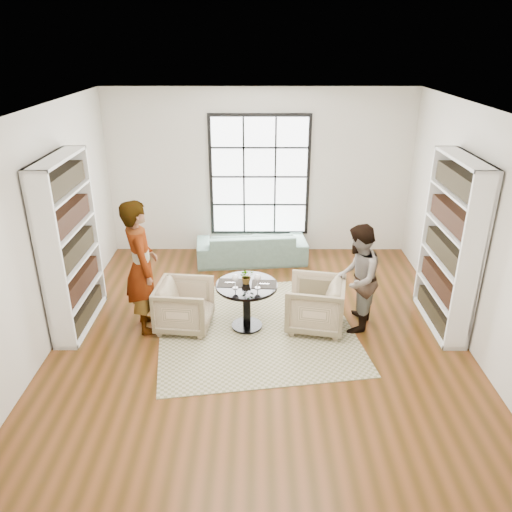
{
  "coord_description": "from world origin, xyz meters",
  "views": [
    {
      "loc": [
        -0.04,
        -5.88,
        3.78
      ],
      "look_at": [
        -0.06,
        0.4,
        1.0
      ],
      "focal_mm": 35.0,
      "sensor_mm": 36.0,
      "label": 1
    }
  ],
  "objects_px": {
    "person_right": "(357,279)",
    "sofa": "(252,246)",
    "pedestal_table": "(247,296)",
    "person_left": "(141,267)",
    "armchair_right": "(315,304)",
    "flower_centerpiece": "(247,276)",
    "wine_glass_left": "(235,278)",
    "wine_glass_right": "(258,278)",
    "armchair_left": "(185,306)"
  },
  "relations": [
    {
      "from": "person_right",
      "to": "sofa",
      "type": "bearing_deg",
      "value": -127.88
    },
    {
      "from": "sofa",
      "to": "person_right",
      "type": "xyz_separation_m",
      "value": [
        1.46,
        -2.26,
        0.48
      ]
    },
    {
      "from": "pedestal_table",
      "to": "person_left",
      "type": "xyz_separation_m",
      "value": [
        -1.42,
        0.0,
        0.44
      ]
    },
    {
      "from": "armchair_right",
      "to": "flower_centerpiece",
      "type": "xyz_separation_m",
      "value": [
        -0.95,
        0.02,
        0.43
      ]
    },
    {
      "from": "wine_glass_left",
      "to": "wine_glass_right",
      "type": "xyz_separation_m",
      "value": [
        0.3,
        0.0,
        0.0
      ]
    },
    {
      "from": "wine_glass_left",
      "to": "wine_glass_right",
      "type": "height_order",
      "value": "wine_glass_right"
    },
    {
      "from": "wine_glass_right",
      "to": "flower_centerpiece",
      "type": "relative_size",
      "value": 0.96
    },
    {
      "from": "sofa",
      "to": "armchair_left",
      "type": "distance_m",
      "value": 2.44
    },
    {
      "from": "person_left",
      "to": "wine_glass_left",
      "type": "bearing_deg",
      "value": -115.22
    },
    {
      "from": "wine_glass_right",
      "to": "wine_glass_left",
      "type": "bearing_deg",
      "value": -179.34
    },
    {
      "from": "sofa",
      "to": "armchair_left",
      "type": "height_order",
      "value": "armchair_left"
    },
    {
      "from": "wine_glass_right",
      "to": "flower_centerpiece",
      "type": "xyz_separation_m",
      "value": [
        -0.15,
        0.14,
        -0.04
      ]
    },
    {
      "from": "person_right",
      "to": "wine_glass_left",
      "type": "distance_m",
      "value": 1.66
    },
    {
      "from": "person_left",
      "to": "flower_centerpiece",
      "type": "relative_size",
      "value": 8.74
    },
    {
      "from": "armchair_left",
      "to": "armchair_right",
      "type": "relative_size",
      "value": 0.94
    },
    {
      "from": "armchair_left",
      "to": "wine_glass_right",
      "type": "xyz_separation_m",
      "value": [
        1.02,
        -0.11,
        0.49
      ]
    },
    {
      "from": "pedestal_table",
      "to": "wine_glass_left",
      "type": "height_order",
      "value": "wine_glass_left"
    },
    {
      "from": "person_left",
      "to": "pedestal_table",
      "type": "bearing_deg",
      "value": -110.1
    },
    {
      "from": "pedestal_table",
      "to": "wine_glass_right",
      "type": "height_order",
      "value": "wine_glass_right"
    },
    {
      "from": "armchair_right",
      "to": "person_right",
      "type": "xyz_separation_m",
      "value": [
        0.55,
        0.0,
        0.4
      ]
    },
    {
      "from": "armchair_left",
      "to": "wine_glass_right",
      "type": "bearing_deg",
      "value": -90.49
    },
    {
      "from": "armchair_left",
      "to": "flower_centerpiece",
      "type": "distance_m",
      "value": 0.98
    },
    {
      "from": "wine_glass_left",
      "to": "wine_glass_right",
      "type": "distance_m",
      "value": 0.3
    },
    {
      "from": "armchair_right",
      "to": "pedestal_table",
      "type": "bearing_deg",
      "value": -78.09
    },
    {
      "from": "armchair_left",
      "to": "wine_glass_left",
      "type": "xyz_separation_m",
      "value": [
        0.72,
        -0.12,
        0.48
      ]
    },
    {
      "from": "sofa",
      "to": "person_left",
      "type": "xyz_separation_m",
      "value": [
        -1.46,
        -2.27,
        0.65
      ]
    },
    {
      "from": "wine_glass_right",
      "to": "flower_centerpiece",
      "type": "height_order",
      "value": "flower_centerpiece"
    },
    {
      "from": "pedestal_table",
      "to": "wine_glass_right",
      "type": "xyz_separation_m",
      "value": [
        0.15,
        -0.11,
        0.33
      ]
    },
    {
      "from": "armchair_left",
      "to": "wine_glass_left",
      "type": "height_order",
      "value": "wine_glass_left"
    },
    {
      "from": "wine_glass_right",
      "to": "flower_centerpiece",
      "type": "distance_m",
      "value": 0.21
    },
    {
      "from": "armchair_right",
      "to": "person_left",
      "type": "distance_m",
      "value": 2.44
    },
    {
      "from": "wine_glass_left",
      "to": "flower_centerpiece",
      "type": "xyz_separation_m",
      "value": [
        0.15,
        0.15,
        -0.04
      ]
    },
    {
      "from": "person_left",
      "to": "flower_centerpiece",
      "type": "xyz_separation_m",
      "value": [
        1.42,
        0.03,
        -0.15
      ]
    },
    {
      "from": "pedestal_table",
      "to": "flower_centerpiece",
      "type": "distance_m",
      "value": 0.29
    },
    {
      "from": "armchair_left",
      "to": "pedestal_table",
      "type": "bearing_deg",
      "value": -84.36
    },
    {
      "from": "armchair_right",
      "to": "wine_glass_right",
      "type": "bearing_deg",
      "value": -70.19
    },
    {
      "from": "sofa",
      "to": "armchair_right",
      "type": "height_order",
      "value": "armchair_right"
    },
    {
      "from": "armchair_left",
      "to": "armchair_right",
      "type": "height_order",
      "value": "armchair_right"
    },
    {
      "from": "armchair_left",
      "to": "wine_glass_right",
      "type": "height_order",
      "value": "wine_glass_right"
    },
    {
      "from": "wine_glass_left",
      "to": "armchair_left",
      "type": "bearing_deg",
      "value": 170.78
    },
    {
      "from": "wine_glass_left",
      "to": "person_right",
      "type": "bearing_deg",
      "value": 4.3
    },
    {
      "from": "pedestal_table",
      "to": "person_left",
      "type": "height_order",
      "value": "person_left"
    },
    {
      "from": "flower_centerpiece",
      "to": "wine_glass_right",
      "type": "bearing_deg",
      "value": -44.23
    },
    {
      "from": "sofa",
      "to": "person_right",
      "type": "distance_m",
      "value": 2.73
    },
    {
      "from": "armchair_left",
      "to": "person_right",
      "type": "distance_m",
      "value": 2.41
    },
    {
      "from": "wine_glass_left",
      "to": "wine_glass_right",
      "type": "relative_size",
      "value": 0.98
    },
    {
      "from": "wine_glass_right",
      "to": "sofa",
      "type": "bearing_deg",
      "value": 92.58
    },
    {
      "from": "pedestal_table",
      "to": "armchair_left",
      "type": "relative_size",
      "value": 1.14
    },
    {
      "from": "pedestal_table",
      "to": "armchair_right",
      "type": "height_order",
      "value": "armchair_right"
    },
    {
      "from": "person_left",
      "to": "armchair_left",
      "type": "bearing_deg",
      "value": -109.97
    }
  ]
}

